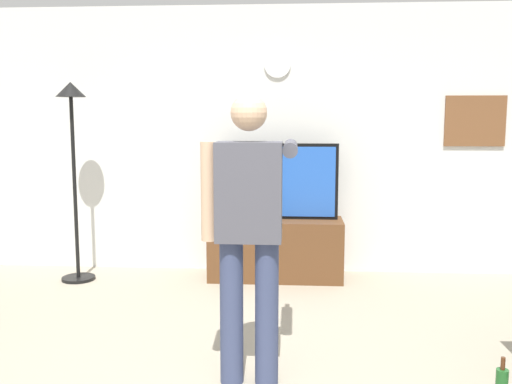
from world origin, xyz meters
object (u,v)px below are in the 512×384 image
object	(u,v)px
wall_clock	(277,64)
person_standing_nearer_lamp	(249,224)
floor_lamp	(73,140)
framed_picture	(475,121)
tv_stand	(276,249)
television	(276,181)

from	to	relation	value
wall_clock	person_standing_nearer_lamp	bearing A→B (deg)	-91.90
floor_lamp	person_standing_nearer_lamp	xyz separation A→B (m)	(1.85, -2.04, -0.40)
framed_picture	floor_lamp	world-z (taller)	floor_lamp
framed_picture	tv_stand	bearing A→B (deg)	-171.43
tv_stand	floor_lamp	bearing A→B (deg)	-174.29
wall_clock	floor_lamp	size ratio (longest dim) A/B	0.14
television	person_standing_nearer_lamp	xyz separation A→B (m)	(-0.08, -2.28, 0.01)
floor_lamp	television	bearing A→B (deg)	7.07
person_standing_nearer_lamp	wall_clock	bearing A→B (deg)	88.10
tv_stand	person_standing_nearer_lamp	size ratio (longest dim) A/B	0.76
person_standing_nearer_lamp	floor_lamp	bearing A→B (deg)	132.27
tv_stand	person_standing_nearer_lamp	bearing A→B (deg)	-92.15
framed_picture	person_standing_nearer_lamp	size ratio (longest dim) A/B	0.34
tv_stand	television	bearing A→B (deg)	90.00
framed_picture	floor_lamp	xyz separation A→B (m)	(-3.90, -0.49, -0.18)
wall_clock	person_standing_nearer_lamp	xyz separation A→B (m)	(-0.08, -2.52, -1.14)
tv_stand	person_standing_nearer_lamp	xyz separation A→B (m)	(-0.08, -2.23, 0.68)
wall_clock	floor_lamp	world-z (taller)	wall_clock
television	person_standing_nearer_lamp	distance (m)	2.28
wall_clock	tv_stand	bearing A→B (deg)	-90.00
person_standing_nearer_lamp	tv_stand	bearing A→B (deg)	87.85
wall_clock	person_standing_nearer_lamp	distance (m)	2.77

